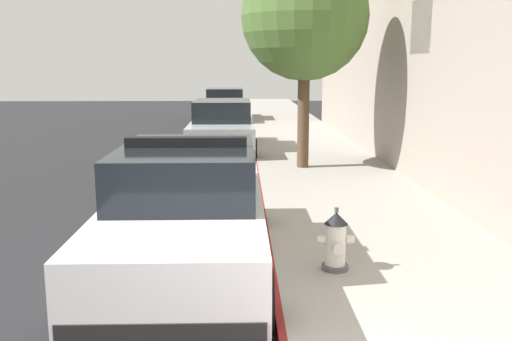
{
  "coord_description": "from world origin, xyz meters",
  "views": [
    {
      "loc": [
        -0.41,
        -3.13,
        2.52
      ],
      "look_at": [
        -0.18,
        5.09,
        1.0
      ],
      "focal_mm": 39.27,
      "sensor_mm": 36.0,
      "label": 1
    }
  ],
  "objects_px": {
    "police_cruiser": "(187,212)",
    "fire_hydrant": "(336,241)",
    "parked_car_dark_far": "(225,106)",
    "parked_car_silver_ahead": "(223,128)",
    "street_tree": "(305,17)"
  },
  "relations": [
    {
      "from": "parked_car_dark_far",
      "to": "fire_hydrant",
      "type": "relative_size",
      "value": 6.37
    },
    {
      "from": "police_cruiser",
      "to": "parked_car_silver_ahead",
      "type": "distance_m",
      "value": 9.88
    },
    {
      "from": "parked_car_dark_far",
      "to": "street_tree",
      "type": "distance_m",
      "value": 13.51
    },
    {
      "from": "parked_car_silver_ahead",
      "to": "street_tree",
      "type": "bearing_deg",
      "value": -58.58
    },
    {
      "from": "parked_car_silver_ahead",
      "to": "street_tree",
      "type": "xyz_separation_m",
      "value": [
        2.04,
        -3.33,
        2.92
      ]
    },
    {
      "from": "police_cruiser",
      "to": "fire_hydrant",
      "type": "xyz_separation_m",
      "value": [
        1.79,
        -0.44,
        -0.25
      ]
    },
    {
      "from": "parked_car_silver_ahead",
      "to": "fire_hydrant",
      "type": "distance_m",
      "value": 10.46
    },
    {
      "from": "parked_car_silver_ahead",
      "to": "fire_hydrant",
      "type": "relative_size",
      "value": 6.37
    },
    {
      "from": "street_tree",
      "to": "parked_car_silver_ahead",
      "type": "bearing_deg",
      "value": 121.42
    },
    {
      "from": "parked_car_silver_ahead",
      "to": "parked_car_dark_far",
      "type": "height_order",
      "value": "same"
    },
    {
      "from": "parked_car_dark_far",
      "to": "fire_hydrant",
      "type": "distance_m",
      "value": 20.08
    },
    {
      "from": "fire_hydrant",
      "to": "street_tree",
      "type": "bearing_deg",
      "value": 86.94
    },
    {
      "from": "parked_car_silver_ahead",
      "to": "parked_car_dark_far",
      "type": "relative_size",
      "value": 1.0
    },
    {
      "from": "street_tree",
      "to": "parked_car_dark_far",
      "type": "bearing_deg",
      "value": 99.69
    },
    {
      "from": "police_cruiser",
      "to": "parked_car_dark_far",
      "type": "distance_m",
      "value": 19.55
    }
  ]
}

